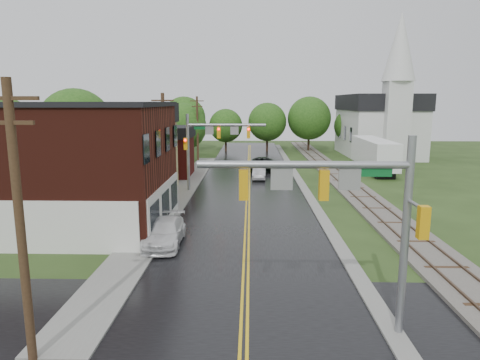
{
  "coord_description": "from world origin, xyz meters",
  "views": [
    {
      "loc": [
        0.21,
        -12.37,
        8.3
      ],
      "look_at": [
        -0.44,
        13.78,
        3.5
      ],
      "focal_mm": 32.0,
      "sensor_mm": 36.0,
      "label": 1
    }
  ],
  "objects_px": {
    "church": "(381,118)",
    "traffic_signal_far": "(211,138)",
    "brick_building": "(57,166)",
    "tree_left_e": "(184,128)",
    "traffic_signal_near": "(345,200)",
    "utility_pole_a": "(20,221)",
    "utility_pole_b": "(164,147)",
    "suv_dark": "(262,164)",
    "tree_left_a": "(4,141)",
    "semi_trailer": "(374,153)",
    "pickup_white": "(165,233)",
    "utility_pole_c": "(197,129)",
    "tree_left_c": "(136,133)",
    "tree_left_b": "(77,127)",
    "sedan_silver": "(259,173)"
  },
  "relations": [
    {
      "from": "traffic_signal_near",
      "to": "tree_left_b",
      "type": "distance_m",
      "value": 36.73
    },
    {
      "from": "church",
      "to": "tree_left_a",
      "type": "distance_m",
      "value": 51.01
    },
    {
      "from": "church",
      "to": "semi_trailer",
      "type": "height_order",
      "value": "church"
    },
    {
      "from": "tree_left_e",
      "to": "brick_building",
      "type": "bearing_deg",
      "value": -96.71
    },
    {
      "from": "pickup_white",
      "to": "semi_trailer",
      "type": "xyz_separation_m",
      "value": [
        19.75,
        27.12,
        1.58
      ]
    },
    {
      "from": "traffic_signal_near",
      "to": "semi_trailer",
      "type": "height_order",
      "value": "traffic_signal_near"
    },
    {
      "from": "church",
      "to": "utility_pole_a",
      "type": "xyz_separation_m",
      "value": [
        -26.8,
        -53.74,
        -1.11
      ]
    },
    {
      "from": "brick_building",
      "to": "traffic_signal_near",
      "type": "height_order",
      "value": "brick_building"
    },
    {
      "from": "traffic_signal_far",
      "to": "sedan_silver",
      "type": "distance_m",
      "value": 9.08
    },
    {
      "from": "tree_left_a",
      "to": "sedan_silver",
      "type": "relative_size",
      "value": 2.15
    },
    {
      "from": "utility_pole_b",
      "to": "tree_left_e",
      "type": "xyz_separation_m",
      "value": [
        -2.05,
        23.9,
        0.09
      ]
    },
    {
      "from": "brick_building",
      "to": "tree_left_a",
      "type": "relative_size",
      "value": 1.65
    },
    {
      "from": "semi_trailer",
      "to": "utility_pole_c",
      "type": "bearing_deg",
      "value": 166.3
    },
    {
      "from": "church",
      "to": "tree_left_a",
      "type": "relative_size",
      "value": 2.31
    },
    {
      "from": "brick_building",
      "to": "semi_trailer",
      "type": "height_order",
      "value": "brick_building"
    },
    {
      "from": "traffic_signal_near",
      "to": "tree_left_b",
      "type": "relative_size",
      "value": 0.76
    },
    {
      "from": "tree_left_b",
      "to": "tree_left_c",
      "type": "height_order",
      "value": "tree_left_b"
    },
    {
      "from": "tree_left_c",
      "to": "tree_left_e",
      "type": "bearing_deg",
      "value": 50.19
    },
    {
      "from": "tree_left_a",
      "to": "pickup_white",
      "type": "distance_m",
      "value": 18.76
    },
    {
      "from": "tree_left_e",
      "to": "tree_left_c",
      "type": "bearing_deg",
      "value": -129.81
    },
    {
      "from": "traffic_signal_far",
      "to": "traffic_signal_near",
      "type": "bearing_deg",
      "value": -74.48
    },
    {
      "from": "traffic_signal_near",
      "to": "tree_left_e",
      "type": "relative_size",
      "value": 0.9
    },
    {
      "from": "tree_left_e",
      "to": "sedan_silver",
      "type": "xyz_separation_m",
      "value": [
        10.0,
        -12.38,
        -4.15
      ]
    },
    {
      "from": "utility_pole_a",
      "to": "utility_pole_b",
      "type": "height_order",
      "value": "same"
    },
    {
      "from": "brick_building",
      "to": "tree_left_e",
      "type": "height_order",
      "value": "brick_building"
    },
    {
      "from": "traffic_signal_near",
      "to": "utility_pole_a",
      "type": "xyz_separation_m",
      "value": [
        -10.27,
        -2.0,
        -0.25
      ]
    },
    {
      "from": "traffic_signal_near",
      "to": "pickup_white",
      "type": "bearing_deg",
      "value": 130.82
    },
    {
      "from": "suv_dark",
      "to": "church",
      "type": "bearing_deg",
      "value": 40.35
    },
    {
      "from": "utility_pole_b",
      "to": "pickup_white",
      "type": "bearing_deg",
      "value": -79.14
    },
    {
      "from": "sedan_silver",
      "to": "pickup_white",
      "type": "height_order",
      "value": "pickup_white"
    },
    {
      "from": "tree_left_e",
      "to": "semi_trailer",
      "type": "xyz_separation_m",
      "value": [
        23.79,
        -7.2,
        -2.5
      ]
    },
    {
      "from": "utility_pole_b",
      "to": "suv_dark",
      "type": "xyz_separation_m",
      "value": [
        8.39,
        17.34,
        -3.93
      ]
    },
    {
      "from": "tree_left_e",
      "to": "sedan_silver",
      "type": "distance_m",
      "value": 16.45
    },
    {
      "from": "utility_pole_b",
      "to": "tree_left_c",
      "type": "bearing_deg",
      "value": 111.49
    },
    {
      "from": "tree_left_a",
      "to": "tree_left_c",
      "type": "relative_size",
      "value": 1.13
    },
    {
      "from": "tree_left_a",
      "to": "semi_trailer",
      "type": "xyz_separation_m",
      "value": [
        34.79,
        16.8,
        -2.8
      ]
    },
    {
      "from": "traffic_signal_far",
      "to": "tree_left_a",
      "type": "distance_m",
      "value": 17.16
    },
    {
      "from": "suv_dark",
      "to": "pickup_white",
      "type": "distance_m",
      "value": 28.49
    },
    {
      "from": "church",
      "to": "traffic_signal_far",
      "type": "relative_size",
      "value": 2.72
    },
    {
      "from": "tree_left_a",
      "to": "tree_left_b",
      "type": "bearing_deg",
      "value": 78.69
    },
    {
      "from": "brick_building",
      "to": "sedan_silver",
      "type": "xyz_separation_m",
      "value": [
        13.64,
        18.51,
        -3.49
      ]
    },
    {
      "from": "utility_pole_c",
      "to": "tree_left_c",
      "type": "distance_m",
      "value": 8.16
    },
    {
      "from": "traffic_signal_near",
      "to": "utility_pole_b",
      "type": "distance_m",
      "value": 22.49
    },
    {
      "from": "utility_pole_a",
      "to": "traffic_signal_near",
      "type": "bearing_deg",
      "value": 11.02
    },
    {
      "from": "pickup_white",
      "to": "semi_trailer",
      "type": "bearing_deg",
      "value": 52.84
    },
    {
      "from": "brick_building",
      "to": "tree_left_b",
      "type": "xyz_separation_m",
      "value": [
        -5.36,
        16.9,
        1.57
      ]
    },
    {
      "from": "traffic_signal_far",
      "to": "suv_dark",
      "type": "distance_m",
      "value": 13.98
    },
    {
      "from": "traffic_signal_near",
      "to": "tree_left_a",
      "type": "relative_size",
      "value": 0.85
    },
    {
      "from": "utility_pole_c",
      "to": "pickup_white",
      "type": "bearing_deg",
      "value": -86.47
    },
    {
      "from": "brick_building",
      "to": "utility_pole_c",
      "type": "relative_size",
      "value": 1.59
    }
  ]
}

